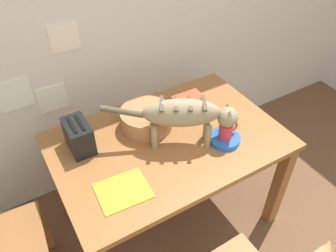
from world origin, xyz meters
name	(u,v)px	position (x,y,z in m)	size (l,w,h in m)	color
wall_rear	(125,8)	(0.00, 2.14, 1.25)	(5.08, 0.11, 2.50)	silver
dining_table	(168,150)	(-0.09, 1.46, 0.65)	(1.30, 0.87, 0.74)	#955E30
cat	(187,115)	(-0.02, 1.39, 0.94)	(0.66, 0.40, 0.29)	gray
saucer_bowl	(224,139)	(0.17, 1.29, 0.76)	(0.18, 0.18, 0.03)	blue
coffee_mug	(226,130)	(0.18, 1.29, 0.82)	(0.12, 0.08, 0.09)	red
magazine	(123,191)	(-0.47, 1.26, 0.74)	(0.25, 0.21, 0.01)	gold
book_stack	(188,100)	(0.18, 1.68, 0.77)	(0.20, 0.13, 0.06)	#3A86BE
wicker_basket	(146,118)	(-0.14, 1.63, 0.80)	(0.30, 0.30, 0.11)	#AB7448
toaster	(79,136)	(-0.54, 1.65, 0.83)	(0.12, 0.20, 0.18)	black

